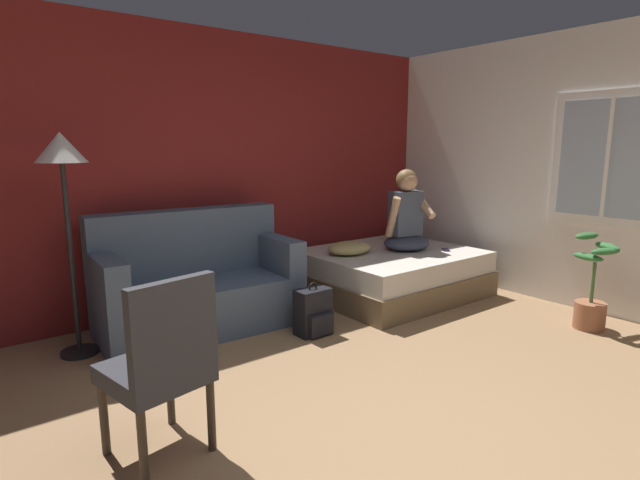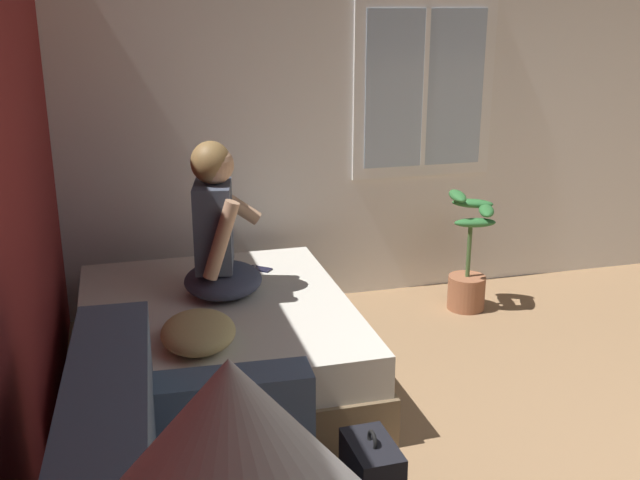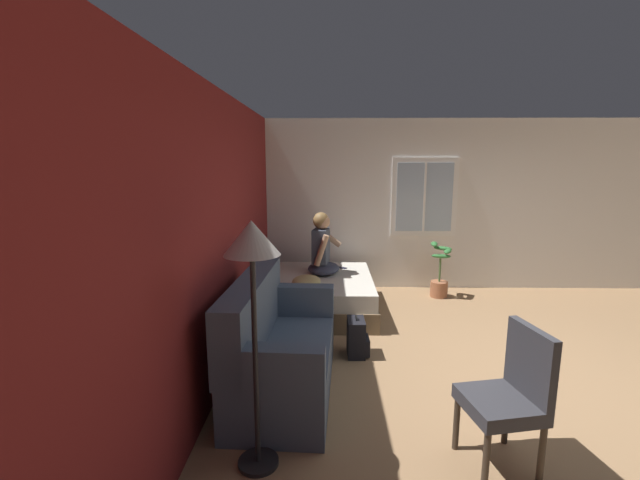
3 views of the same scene
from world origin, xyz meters
TOP-DOWN VIEW (x-y plane):
  - ground_plane at (0.00, 0.00)m, footprint 40.00×40.00m
  - wall_back_accent at (0.00, 2.99)m, footprint 11.13×0.16m
  - wall_side_with_window at (3.14, 0.00)m, footprint 0.19×7.21m
  - bed at (1.95, 2.05)m, footprint 1.76×1.51m
  - couch at (-0.15, 2.38)m, footprint 1.74×0.90m
  - side_chair at (-1.09, 0.70)m, footprint 0.54×0.54m
  - person_seated at (2.11, 2.00)m, footprint 0.59×0.53m
  - backpack at (0.56, 1.61)m, footprint 0.30×0.24m
  - throw_pillow at (1.47, 2.20)m, footprint 0.52×0.42m
  - cell_phone at (2.44, 1.71)m, footprint 0.15×0.15m
  - floor_lamp at (-1.14, 2.40)m, footprint 0.36×0.36m
  - potted_plant at (2.58, 0.22)m, footprint 0.39×0.37m

SIDE VIEW (x-z plane):
  - ground_plane at x=0.00m, z-range 0.00..0.00m
  - backpack at x=0.56m, z-range -0.04..0.42m
  - bed at x=1.95m, z-range 0.00..0.48m
  - potted_plant at x=2.58m, z-range -0.12..0.73m
  - couch at x=-0.15m, z-range -0.13..0.91m
  - cell_phone at x=2.44m, z-range 0.48..0.49m
  - side_chair at x=-1.09m, z-range 0.04..1.02m
  - throw_pillow at x=1.47m, z-range 0.48..0.62m
  - person_seated at x=2.11m, z-range 0.40..1.27m
  - wall_back_accent at x=0.00m, z-range 0.00..2.70m
  - wall_side_with_window at x=3.14m, z-range 0.00..2.70m
  - floor_lamp at x=-1.14m, z-range 0.58..2.28m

